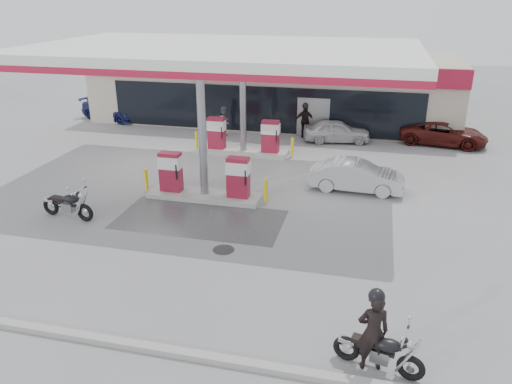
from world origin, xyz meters
TOP-DOWN VIEW (x-y plane):
  - ground at (0.00, 0.00)m, footprint 90.00×90.00m
  - wet_patch at (0.50, 0.00)m, footprint 6.00×3.00m
  - drain_cover at (2.00, -2.00)m, footprint 0.70×0.70m
  - kerb at (0.00, -7.00)m, footprint 28.00×0.25m
  - store_building at (0.01, 15.94)m, footprint 22.00×8.22m
  - canopy at (0.00, 5.00)m, footprint 16.00×10.02m
  - pump_island_near at (0.00, 2.00)m, footprint 5.14×1.30m
  - pump_island_far at (0.00, 8.00)m, footprint 5.14×1.30m
  - main_motorcycle at (6.88, -6.40)m, footprint 1.99×0.88m
  - biker_main at (6.69, -6.36)m, footprint 0.77×0.59m
  - parked_motorcycle at (-4.15, -1.00)m, footprint 2.21×0.85m
  - sedan_white at (4.41, 11.20)m, footprint 3.77×2.04m
  - attendant at (-1.84, 10.80)m, footprint 0.74×0.90m
  - hatchback_silver at (5.85, 4.20)m, footprint 3.88×1.50m
  - parked_car_left at (-10.00, 13.03)m, footprint 4.74×3.01m
  - parked_car_right at (10.00, 12.05)m, footprint 4.73×2.71m
  - biker_walking at (2.55, 11.80)m, footprint 1.13×0.64m

SIDE VIEW (x-z plane):
  - ground at x=0.00m, z-range 0.00..0.00m
  - wet_patch at x=0.50m, z-range 0.00..0.00m
  - drain_cover at x=2.00m, z-range 0.00..0.01m
  - kerb at x=0.00m, z-range 0.00..0.15m
  - main_motorcycle at x=6.88m, z-range -0.06..0.98m
  - parked_motorcycle at x=-4.15m, z-range -0.06..1.07m
  - sedan_white at x=4.41m, z-range 0.00..1.22m
  - parked_car_right at x=10.00m, z-range 0.00..1.24m
  - hatchback_silver at x=5.85m, z-range 0.00..1.26m
  - parked_car_left at x=-10.00m, z-range 0.00..1.28m
  - pump_island_near at x=0.00m, z-range -0.18..1.60m
  - pump_island_far at x=0.00m, z-range -0.18..1.60m
  - attendant at x=-1.84m, z-range 0.00..1.72m
  - biker_walking at x=2.55m, z-range 0.00..1.82m
  - biker_main at x=6.69m, z-range 0.00..1.88m
  - store_building at x=0.01m, z-range 0.01..4.01m
  - canopy at x=0.00m, z-range 2.51..8.02m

